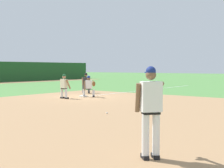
{
  "coord_description": "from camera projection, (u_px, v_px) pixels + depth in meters",
  "views": [
    {
      "loc": [
        -14.24,
        -13.29,
        1.83
      ],
      "look_at": [
        -6.24,
        -7.1,
        1.3
      ],
      "focal_mm": 50.0,
      "sensor_mm": 36.0,
      "label": 1
    }
  ],
  "objects": [
    {
      "name": "ground_plane",
      "position": [
        83.0,
        97.0,
        19.46
      ],
      "size": [
        160.0,
        160.0,
        0.0
      ],
      "primitive_type": "plane",
      "color": "#518942"
    },
    {
      "name": "infield_dirt_patch",
      "position": [
        100.0,
        112.0,
        12.84
      ],
      "size": [
        18.0,
        18.0,
        0.01
      ],
      "primitive_type": "cube",
      "color": "#A87F56",
      "rests_on": "ground"
    },
    {
      "name": "foul_line_stripe",
      "position": [
        149.0,
        90.0,
        25.72
      ],
      "size": [
        15.84,
        0.1,
        0.0
      ],
      "primitive_type": "cube",
      "color": "white",
      "rests_on": "ground"
    },
    {
      "name": "first_base_bag",
      "position": [
        83.0,
        96.0,
        19.46
      ],
      "size": [
        0.38,
        0.38,
        0.09
      ],
      "primitive_type": "cube",
      "color": "white",
      "rests_on": "ground"
    },
    {
      "name": "baseball",
      "position": [
        107.0,
        113.0,
        12.35
      ],
      "size": [
        0.07,
        0.07,
        0.07
      ],
      "primitive_type": "sphere",
      "color": "white",
      "rests_on": "ground"
    },
    {
      "name": "pitcher",
      "position": [
        151.0,
        106.0,
        6.21
      ],
      "size": [
        0.85,
        0.54,
        1.86
      ],
      "color": "black",
      "rests_on": "ground"
    },
    {
      "name": "first_baseman",
      "position": [
        89.0,
        85.0,
        19.4
      ],
      "size": [
        0.71,
        1.09,
        1.34
      ],
      "color": "black",
      "rests_on": "ground"
    },
    {
      "name": "baserunner",
      "position": [
        64.0,
        85.0,
        18.34
      ],
      "size": [
        0.48,
        0.62,
        1.46
      ],
      "color": "black",
      "rests_on": "ground"
    },
    {
      "name": "umpire",
      "position": [
        86.0,
        82.0,
        22.2
      ],
      "size": [
        0.68,
        0.67,
        1.46
      ],
      "color": "black",
      "rests_on": "ground"
    }
  ]
}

